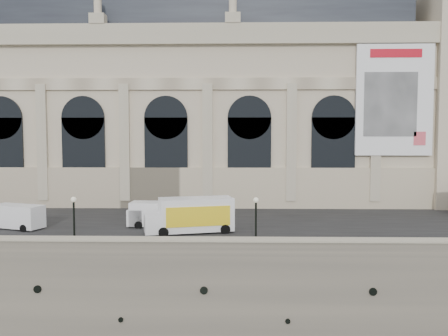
# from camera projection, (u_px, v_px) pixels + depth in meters

# --- Properties ---
(quay) EXTENTS (160.00, 70.00, 6.00)m
(quay) POSITION_uv_depth(u_px,v_px,m) (206.00, 215.00, 66.16)
(quay) COLOR gray
(quay) RESTS_ON ground
(street) EXTENTS (160.00, 24.00, 0.06)m
(street) POSITION_uv_depth(u_px,v_px,m) (194.00, 220.00, 45.01)
(street) COLOR #2D2D2D
(street) RESTS_ON quay
(parapet) EXTENTS (160.00, 1.40, 1.21)m
(parapet) POSITION_uv_depth(u_px,v_px,m) (177.00, 246.00, 31.61)
(parapet) COLOR gray
(parapet) RESTS_ON quay
(museum) EXTENTS (69.00, 18.70, 29.10)m
(museum) POSITION_uv_depth(u_px,v_px,m) (162.00, 101.00, 61.08)
(museum) COLOR beige
(museum) RESTS_ON quay
(van_b) EXTENTS (5.45, 3.44, 2.27)m
(van_b) POSITION_uv_depth(u_px,v_px,m) (15.00, 217.00, 40.84)
(van_b) COLOR white
(van_b) RESTS_ON quay
(van_c) EXTENTS (5.52, 2.45, 2.42)m
(van_c) POSITION_uv_depth(u_px,v_px,m) (155.00, 214.00, 41.65)
(van_c) COLOR white
(van_c) RESTS_ON quay
(box_truck) EXTENTS (8.19, 4.39, 3.15)m
(box_truck) POSITION_uv_depth(u_px,v_px,m) (191.00, 215.00, 38.98)
(box_truck) COLOR white
(box_truck) RESTS_ON quay
(lamp_left) EXTENTS (0.41, 0.41, 4.05)m
(lamp_left) POSITION_uv_depth(u_px,v_px,m) (74.00, 223.00, 32.98)
(lamp_left) COLOR black
(lamp_left) RESTS_ON quay
(lamp_right) EXTENTS (0.41, 0.41, 4.05)m
(lamp_right) POSITION_uv_depth(u_px,v_px,m) (256.00, 224.00, 32.70)
(lamp_right) COLOR black
(lamp_right) RESTS_ON quay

